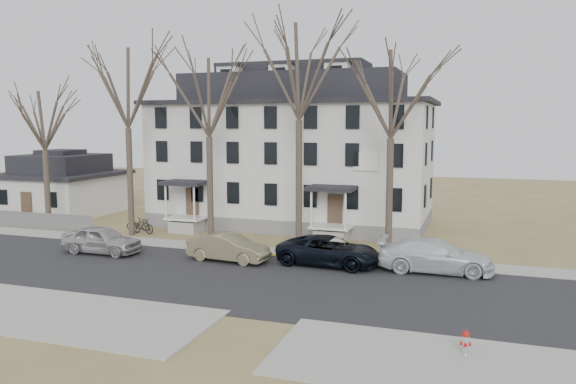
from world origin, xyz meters
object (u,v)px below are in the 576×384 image
(car_tan, at_px, (229,248))
(car_navy, at_px, (329,251))
(car_silver, at_px, (102,240))
(bicycle_right, at_px, (143,226))
(bicycle_left, at_px, (138,225))
(small_house, at_px, (62,187))
(tree_mid_left, at_px, (208,91))
(tree_bungalow, at_px, (43,116))
(fire_hydrant, at_px, (466,343))
(boarding_house, at_px, (294,153))
(tree_center, at_px, (299,64))
(tree_mid_right, at_px, (392,88))
(car_white, at_px, (435,256))
(tree_far_left, at_px, (127,82))

(car_tan, height_order, car_navy, car_navy)
(car_silver, height_order, bicycle_right, car_silver)
(car_tan, xyz_separation_m, bicycle_left, (-9.79, 6.00, -0.30))
(small_house, xyz_separation_m, car_silver, (12.61, -11.56, -1.44))
(tree_mid_left, bearing_deg, tree_bungalow, 180.00)
(fire_hydrant, bearing_deg, car_tan, 144.32)
(boarding_house, bearing_deg, car_navy, -63.60)
(tree_center, xyz_separation_m, car_tan, (-2.60, -4.66, -10.33))
(bicycle_left, bearing_deg, car_tan, -127.90)
(small_house, xyz_separation_m, car_navy, (25.90, -9.94, -1.47))
(tree_mid_right, bearing_deg, car_navy, -124.76)
(car_white, height_order, fire_hydrant, car_white)
(tree_mid_right, distance_m, car_navy, 9.93)
(tree_mid_left, xyz_separation_m, bicycle_right, (-5.45, 0.51, -9.06))
(car_navy, xyz_separation_m, fire_hydrant, (7.21, -10.05, -0.33))
(fire_hydrant, bearing_deg, tree_mid_right, 108.49)
(car_white, bearing_deg, small_house, 70.61)
(car_navy, distance_m, bicycle_right, 14.97)
(boarding_house, distance_m, small_house, 20.34)
(tree_center, distance_m, bicycle_left, 16.38)
(car_tan, height_order, bicycle_left, car_tan)
(bicycle_right, bearing_deg, tree_center, -84.65)
(tree_mid_right, bearing_deg, car_silver, -161.34)
(tree_far_left, relative_size, fire_hydrant, 15.60)
(tree_bungalow, xyz_separation_m, bicycle_right, (7.55, 0.51, -7.57))
(tree_center, height_order, tree_bungalow, tree_center)
(tree_mid_left, bearing_deg, car_navy, -22.79)
(car_navy, bearing_deg, car_tan, 103.23)
(car_tan, bearing_deg, boarding_house, 6.49)
(tree_mid_right, bearing_deg, tree_center, 180.00)
(small_house, relative_size, fire_hydrant, 9.89)
(tree_mid_left, xyz_separation_m, tree_center, (6.00, 0.00, 1.48))
(tree_bungalow, bearing_deg, tree_far_left, 0.00)
(fire_hydrant, bearing_deg, bicycle_right, 146.46)
(fire_hydrant, bearing_deg, bicycle_left, 146.09)
(boarding_house, bearing_deg, car_tan, -88.19)
(car_silver, bearing_deg, bicycle_right, 9.86)
(bicycle_right, bearing_deg, car_tan, -112.40)
(tree_mid_right, xyz_separation_m, car_silver, (-15.89, -5.37, -8.80))
(tree_far_left, distance_m, tree_mid_left, 6.05)
(tree_far_left, relative_size, tree_bungalow, 1.27)
(tree_far_left, height_order, bicycle_left, tree_far_left)
(boarding_house, height_order, car_silver, boarding_house)
(tree_center, bearing_deg, bicycle_right, 177.47)
(car_navy, bearing_deg, boarding_house, 30.09)
(tree_mid_right, bearing_deg, bicycle_right, 178.29)
(tree_far_left, height_order, fire_hydrant, tree_far_left)
(small_house, distance_m, fire_hydrant, 38.72)
(bicycle_left, bearing_deg, boarding_house, -60.42)
(fire_hydrant, bearing_deg, small_house, 148.89)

